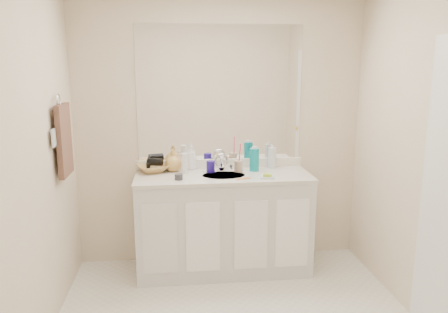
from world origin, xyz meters
TOP-DOWN VIEW (x-y plane):
  - wall_back at (0.00, 1.30)m, footprint 2.60×0.02m
  - wall_front at (0.00, -1.30)m, footprint 2.60×0.02m
  - wall_left at (-1.30, 0.00)m, footprint 0.02×2.60m
  - wall_right at (1.30, 0.00)m, footprint 0.02×2.60m
  - vanity_cabinet at (0.00, 1.02)m, footprint 1.50×0.55m
  - countertop at (0.00, 1.02)m, footprint 1.52×0.57m
  - backsplash at (0.00, 1.29)m, footprint 1.52×0.03m
  - sink_basin at (0.00, 1.00)m, footprint 0.37×0.37m
  - faucet at (0.00, 1.18)m, footprint 0.02×0.02m
  - mirror at (0.00, 1.29)m, footprint 1.48×0.01m
  - blue_mug at (-0.10, 1.12)m, footprint 0.09×0.09m
  - tan_cup at (0.14, 1.11)m, footprint 0.09×0.09m
  - toothbrush at (0.15, 1.11)m, footprint 0.02×0.04m
  - mouthwash_bottle at (0.29, 1.13)m, footprint 0.10×0.10m
  - clear_pump_bottle at (0.47, 1.21)m, footprint 0.08×0.08m
  - soap_dish at (0.35, 0.87)m, footprint 0.13×0.11m
  - green_soap at (0.35, 0.87)m, footprint 0.08×0.06m
  - orange_comb at (0.15, 0.86)m, footprint 0.12×0.06m
  - dark_jar at (-0.39, 0.89)m, footprint 0.07×0.07m
  - extra_white_bottle at (-0.33, 1.10)m, footprint 0.07×0.07m
  - soap_bottle_white at (-0.27, 1.25)m, footprint 0.09×0.09m
  - soap_bottle_cream at (-0.37, 1.22)m, footprint 0.08×0.09m
  - soap_bottle_yellow at (-0.43, 1.20)m, footprint 0.20×0.20m
  - wicker_basket at (-0.61, 1.19)m, footprint 0.34×0.34m
  - hair_dryer at (-0.59, 1.19)m, footprint 0.15×0.10m
  - towel_ring at (-1.27, 0.77)m, footprint 0.01×0.11m
  - hand_towel at (-1.25, 0.77)m, footprint 0.04×0.32m
  - switch_plate at (-1.27, 0.57)m, footprint 0.01×0.08m

SIDE VIEW (x-z plane):
  - vanity_cabinet at x=0.00m, z-range 0.00..0.85m
  - countertop at x=0.00m, z-range 0.85..0.88m
  - sink_basin at x=0.00m, z-range 0.86..0.88m
  - orange_comb at x=0.15m, z-range 0.88..0.88m
  - soap_dish at x=0.35m, z-range 0.88..0.89m
  - dark_jar at x=-0.39m, z-range 0.88..0.93m
  - green_soap at x=0.35m, z-range 0.89..0.92m
  - wicker_basket at x=-0.61m, z-range 0.88..0.95m
  - backsplash at x=0.00m, z-range 0.88..0.96m
  - tan_cup at x=0.14m, z-range 0.88..0.98m
  - blue_mug at x=-0.10m, z-range 0.88..0.98m
  - faucet at x=0.00m, z-range 0.88..0.99m
  - soap_bottle_cream at x=-0.37m, z-range 0.88..1.03m
  - extra_white_bottle at x=-0.33m, z-range 0.88..1.06m
  - hair_dryer at x=-0.59m, z-range 0.94..1.00m
  - soap_bottle_yellow at x=-0.43m, z-range 0.88..1.07m
  - clear_pump_bottle at x=0.47m, z-range 0.88..1.07m
  - mouthwash_bottle at x=0.29m, z-range 0.88..1.08m
  - soap_bottle_white at x=-0.27m, z-range 0.88..1.10m
  - toothbrush at x=0.15m, z-range 0.92..1.14m
  - wall_back at x=0.00m, z-range 0.00..2.40m
  - wall_front at x=0.00m, z-range 0.00..2.40m
  - wall_left at x=-1.30m, z-range 0.00..2.40m
  - wall_right at x=1.30m, z-range 0.00..2.40m
  - hand_towel at x=-1.25m, z-range 0.98..1.52m
  - switch_plate at x=-1.27m, z-range 1.24..1.36m
  - towel_ring at x=-1.27m, z-range 1.49..1.61m
  - mirror at x=0.00m, z-range 0.96..2.16m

